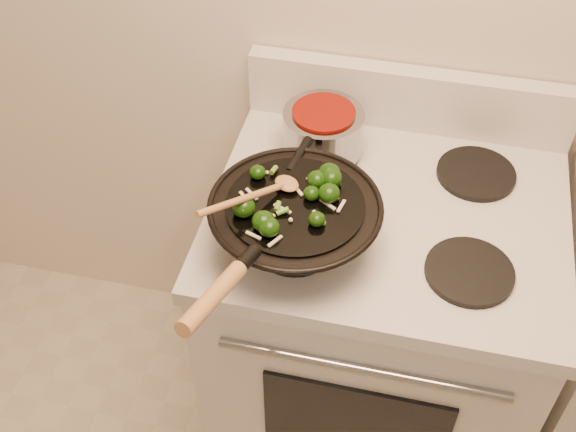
# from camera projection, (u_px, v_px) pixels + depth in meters

# --- Properties ---
(stove) EXTENTS (0.78, 0.67, 1.08)m
(stove) POSITION_uv_depth(u_px,v_px,m) (372.00, 327.00, 1.91)
(stove) COLOR silver
(stove) RESTS_ON ground
(wok) EXTENTS (0.35, 0.58, 0.21)m
(wok) POSITION_uv_depth(u_px,v_px,m) (294.00, 222.00, 1.46)
(wok) COLOR black
(wok) RESTS_ON stove
(stirfry) EXTENTS (0.21, 0.23, 0.04)m
(stirfry) POSITION_uv_depth(u_px,v_px,m) (296.00, 196.00, 1.42)
(stirfry) COLOR #113207
(stirfry) RESTS_ON wok
(wooden_spoon) EXTENTS (0.17, 0.22, 0.08)m
(wooden_spoon) POSITION_uv_depth(u_px,v_px,m) (263.00, 192.00, 1.41)
(wooden_spoon) COLOR #AE7645
(wooden_spoon) RESTS_ON wok
(saucepan) EXTENTS (0.19, 0.30, 0.11)m
(saucepan) POSITION_uv_depth(u_px,v_px,m) (323.00, 131.00, 1.66)
(saucepan) COLOR gray
(saucepan) RESTS_ON stove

